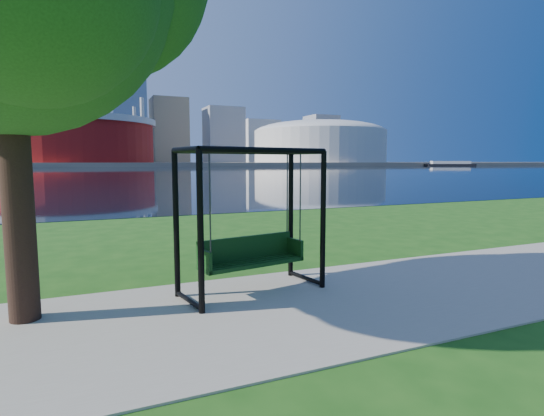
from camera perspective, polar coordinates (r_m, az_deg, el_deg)
ground at (r=7.52m, az=1.30°, el=-12.05°), size 900.00×900.00×0.00m
path at (r=7.09m, az=3.04°, el=-13.08°), size 120.00×4.00×0.03m
river at (r=108.55m, az=-21.88°, el=4.55°), size 900.00×180.00×0.02m
far_bank at (r=312.50m, az=-22.95°, el=5.49°), size 900.00×228.00×2.00m
stadium at (r=241.88m, az=-25.31°, el=8.45°), size 83.00×83.00×32.00m
arena at (r=278.46m, az=6.43°, el=8.98°), size 84.00×84.00×26.56m
skyline at (r=327.60m, az=-24.00°, el=11.58°), size 392.00×66.00×96.50m
swing at (r=7.56m, az=-2.80°, el=-2.16°), size 2.69×1.54×2.60m
barge at (r=273.01m, az=22.81°, el=5.52°), size 28.59×18.07×2.80m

